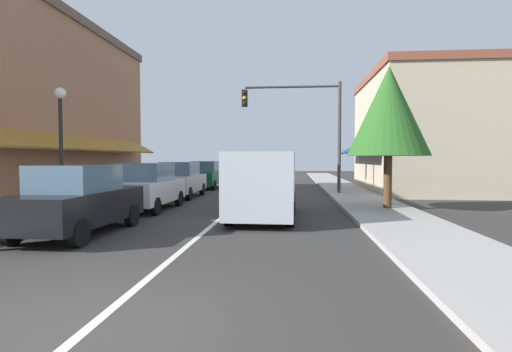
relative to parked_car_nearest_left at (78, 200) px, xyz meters
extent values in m
plane|color=#33302D|center=(3.07, 12.60, -0.88)|extent=(80.00, 80.00, 0.00)
cube|color=#A39E99|center=(-2.43, 12.60, -0.82)|extent=(2.60, 56.00, 0.12)
cube|color=#A39E99|center=(8.57, 12.60, -0.82)|extent=(2.60, 56.00, 0.12)
cube|color=silver|center=(3.07, 12.60, -0.88)|extent=(0.14, 52.00, 0.01)
cube|color=#9E6B4C|center=(-6.54, 6.60, 2.98)|extent=(5.61, 14.00, 7.71)
cube|color=brown|center=(-6.54, 6.60, 7.03)|extent=(5.81, 14.20, 0.40)
cube|color=slate|center=(-3.79, 6.60, 0.52)|extent=(0.08, 10.64, 1.80)
cube|color=olive|center=(-3.18, 6.60, 1.72)|extent=(1.27, 11.76, 0.73)
cube|color=slate|center=(-3.79, 3.52, 4.67)|extent=(0.08, 1.10, 1.30)
cube|color=slate|center=(-3.79, 9.68, 4.67)|extent=(0.08, 1.10, 1.30)
cube|color=#BCAD8E|center=(12.86, 14.60, 2.37)|extent=(5.97, 10.00, 6.49)
cube|color=brown|center=(12.86, 14.60, 5.81)|extent=(6.17, 10.20, 0.40)
cube|color=slate|center=(9.93, 14.60, 0.52)|extent=(0.08, 7.60, 1.80)
cube|color=navy|center=(9.32, 14.60, 1.72)|extent=(1.27, 8.40, 0.73)
cube|color=slate|center=(9.93, 12.40, 3.80)|extent=(0.08, 1.10, 1.30)
cube|color=slate|center=(9.93, 16.80, 3.80)|extent=(0.08, 1.10, 1.30)
cube|color=black|center=(0.00, 0.03, -0.17)|extent=(1.79, 4.13, 0.80)
cube|color=slate|center=(0.00, -0.07, 0.56)|extent=(1.55, 2.02, 0.66)
cylinder|color=black|center=(-0.77, 1.39, -0.57)|extent=(0.21, 0.62, 0.62)
cylinder|color=black|center=(0.81, 1.37, -0.57)|extent=(0.21, 0.62, 0.62)
cylinder|color=black|center=(-0.81, -1.31, -0.57)|extent=(0.21, 0.62, 0.62)
cylinder|color=black|center=(0.77, -1.34, -0.57)|extent=(0.21, 0.62, 0.62)
cube|color=silver|center=(-0.03, 4.88, -0.17)|extent=(1.76, 4.11, 0.80)
cube|color=slate|center=(-0.03, 4.78, 0.56)|extent=(1.54, 2.01, 0.66)
cylinder|color=black|center=(-0.81, 6.24, -0.57)|extent=(0.21, 0.62, 0.62)
cylinder|color=black|center=(0.77, 6.22, -0.57)|extent=(0.21, 0.62, 0.62)
cylinder|color=black|center=(-0.84, 3.53, -0.57)|extent=(0.21, 0.62, 0.62)
cylinder|color=black|center=(0.75, 3.52, -0.57)|extent=(0.21, 0.62, 0.62)
cube|color=#B7BABF|center=(-0.17, 9.67, -0.17)|extent=(1.72, 4.10, 0.80)
cube|color=slate|center=(-0.17, 9.57, 0.56)|extent=(1.52, 2.00, 0.66)
cylinder|color=black|center=(-0.95, 11.02, -0.57)|extent=(0.20, 0.62, 0.62)
cylinder|color=black|center=(0.63, 11.02, -0.57)|extent=(0.20, 0.62, 0.62)
cylinder|color=black|center=(-0.96, 8.31, -0.57)|extent=(0.20, 0.62, 0.62)
cylinder|color=black|center=(0.62, 8.31, -0.57)|extent=(0.20, 0.62, 0.62)
cube|color=#0F4C33|center=(-0.15, 15.57, -0.17)|extent=(1.84, 4.15, 0.80)
cube|color=slate|center=(-0.15, 15.47, 0.56)|extent=(1.58, 2.04, 0.66)
cylinder|color=black|center=(-0.90, 16.95, -0.57)|extent=(0.22, 0.63, 0.62)
cylinder|color=black|center=(0.68, 16.90, -0.57)|extent=(0.22, 0.63, 0.62)
cylinder|color=black|center=(-0.98, 14.24, -0.57)|extent=(0.22, 0.63, 0.62)
cylinder|color=black|center=(0.60, 14.20, -0.57)|extent=(0.22, 0.63, 0.62)
cube|color=#B2B7BC|center=(4.47, 3.27, 0.29)|extent=(2.03, 5.03, 1.90)
cube|color=slate|center=(4.50, 5.67, 0.72)|extent=(1.73, 0.30, 0.84)
cube|color=black|center=(4.51, 5.85, -0.40)|extent=(1.86, 0.23, 0.24)
cylinder|color=black|center=(3.61, 4.83, -0.52)|extent=(0.25, 0.72, 0.72)
cylinder|color=black|center=(5.37, 4.81, -0.52)|extent=(0.25, 0.72, 0.72)
cylinder|color=black|center=(3.56, 1.73, -0.52)|extent=(0.25, 0.72, 0.72)
cylinder|color=black|center=(5.33, 1.71, -0.52)|extent=(0.25, 0.72, 0.72)
cylinder|color=#333333|center=(7.87, 11.87, 2.13)|extent=(0.18, 0.18, 6.02)
cylinder|color=#333333|center=(5.34, 11.87, 4.89)|extent=(5.06, 0.12, 0.12)
cube|color=black|center=(2.81, 11.69, 4.29)|extent=(0.30, 0.24, 0.90)
sphere|color=#420F0F|center=(2.81, 11.56, 4.57)|extent=(0.20, 0.20, 0.20)
sphere|color=yellow|center=(2.81, 11.56, 4.29)|extent=(0.20, 0.20, 0.20)
sphere|color=#0C3316|center=(2.81, 11.56, 4.01)|extent=(0.20, 0.20, 0.20)
cylinder|color=black|center=(-2.08, 2.69, 1.05)|extent=(0.12, 0.12, 3.86)
sphere|color=white|center=(-2.08, 2.69, 3.16)|extent=(0.36, 0.36, 0.36)
cylinder|color=#4C331E|center=(8.88, 5.41, 0.36)|extent=(0.30, 0.30, 2.48)
cone|color=#285B21|center=(8.88, 5.41, 2.79)|extent=(2.97, 2.97, 3.27)
camera|label=1|loc=(5.37, -9.41, 1.05)|focal=27.58mm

